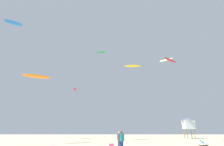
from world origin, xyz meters
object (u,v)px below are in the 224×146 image
(person_foreground, at_px, (120,139))
(kite_aloft_0, at_px, (132,66))
(kite_grounded_near, at_px, (201,143))
(person_midground, at_px, (118,139))
(lifeguard_tower, at_px, (187,123))
(kite_aloft_3, at_px, (169,60))
(kite_aloft_2, at_px, (36,76))
(kite_aloft_1, at_px, (100,52))
(kite_aloft_6, at_px, (165,60))
(kite_aloft_7, at_px, (12,22))
(kite_aloft_5, at_px, (74,89))
(gear_bag, at_px, (111,145))

(person_foreground, relative_size, kite_aloft_0, 0.42)
(kite_aloft_0, bearing_deg, kite_grounded_near, -72.24)
(person_midground, distance_m, lifeguard_tower, 24.51)
(person_midground, relative_size, kite_aloft_3, 0.51)
(kite_aloft_2, bearing_deg, kite_aloft_1, 72.65)
(person_midground, height_order, kite_aloft_6, kite_aloft_6)
(lifeguard_tower, bearing_deg, kite_grounded_near, -107.66)
(kite_aloft_3, bearing_deg, kite_aloft_7, 171.45)
(kite_grounded_near, relative_size, kite_aloft_3, 1.34)
(kite_grounded_near, relative_size, kite_aloft_6, 1.25)
(kite_aloft_5, bearing_deg, kite_aloft_7, -125.75)
(kite_aloft_6, xyz_separation_m, kite_aloft_7, (-35.55, -8.50, 5.45))
(kite_aloft_2, xyz_separation_m, kite_aloft_7, (-10.61, 9.11, 14.95))
(kite_aloft_6, height_order, kite_aloft_7, kite_aloft_7)
(kite_aloft_1, xyz_separation_m, kite_aloft_6, (17.14, -7.38, -5.45))
(kite_aloft_3, relative_size, kite_aloft_5, 1.16)
(kite_aloft_3, bearing_deg, kite_aloft_5, 135.61)
(person_midground, xyz_separation_m, gear_bag, (-0.79, 2.01, -0.80))
(gear_bag, relative_size, kite_aloft_6, 0.16)
(kite_aloft_0, bearing_deg, person_midground, -101.21)
(person_foreground, relative_size, gear_bag, 3.16)
(kite_aloft_5, bearing_deg, lifeguard_tower, -22.75)
(person_midground, xyz_separation_m, kite_aloft_5, (-11.25, 30.21, 11.79))
(kite_aloft_0, height_order, kite_aloft_3, kite_aloft_0)
(person_foreground, xyz_separation_m, kite_aloft_3, (9.45, 12.88, 12.52))
(kite_aloft_0, distance_m, kite_aloft_1, 13.84)
(person_midground, bearing_deg, person_foreground, 66.02)
(kite_aloft_3, height_order, kite_aloft_5, kite_aloft_3)
(person_foreground, height_order, gear_bag, person_foreground)
(kite_aloft_0, relative_size, kite_aloft_1, 1.35)
(kite_aloft_1, bearing_deg, kite_aloft_6, -23.30)
(kite_aloft_1, distance_m, kite_aloft_7, 24.32)
(kite_aloft_7, bearing_deg, gear_bag, -30.32)
(lifeguard_tower, xyz_separation_m, kite_aloft_5, (-26.43, 11.08, 9.69))
(kite_grounded_near, distance_m, kite_aloft_2, 24.01)
(kite_aloft_7, bearing_deg, lifeguard_tower, 6.76)
(kite_aloft_5, bearing_deg, kite_grounded_near, -50.52)
(lifeguard_tower, relative_size, kite_aloft_1, 1.32)
(kite_aloft_6, bearing_deg, gear_bag, -123.32)
(kite_grounded_near, relative_size, kite_aloft_1, 1.37)
(person_foreground, relative_size, lifeguard_tower, 0.43)
(kite_aloft_2, bearing_deg, kite_aloft_5, 88.66)
(kite_aloft_3, bearing_deg, kite_grounded_near, -82.07)
(gear_bag, distance_m, kite_aloft_0, 26.92)
(kite_aloft_2, xyz_separation_m, kite_aloft_3, (21.36, 4.30, 4.25))
(kite_aloft_1, xyz_separation_m, kite_aloft_5, (-7.23, -0.34, -11.51))
(kite_grounded_near, xyz_separation_m, gear_bag, (-11.15, -1.97, -0.08))
(kite_grounded_near, xyz_separation_m, kite_aloft_1, (-14.38, 26.56, 24.01))
(person_foreground, bearing_deg, kite_aloft_3, 116.49)
(kite_aloft_0, xyz_separation_m, kite_aloft_3, (5.09, -12.58, -3.35))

